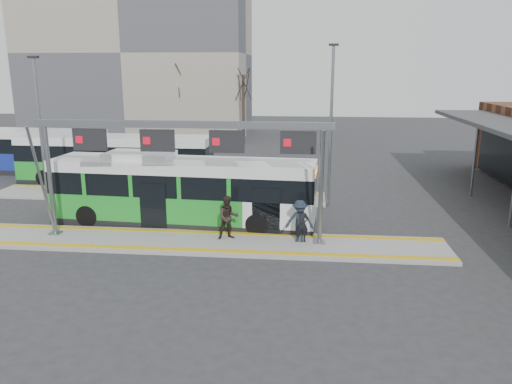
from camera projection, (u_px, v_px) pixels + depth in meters
ground at (193, 244)px, 21.93m from camera, size 120.00×120.00×0.00m
platform_main at (193, 242)px, 21.91m from camera, size 22.00×3.00×0.15m
platform_second at (158, 195)px, 30.02m from camera, size 20.00×3.00×0.15m
tactile_main at (193, 240)px, 21.89m from camera, size 22.00×2.65×0.02m
tactile_second at (163, 189)px, 31.11m from camera, size 20.00×0.35×0.02m
gantry at (184, 146)px, 21.16m from camera, size 13.00×1.68×5.20m
apartment_block at (140, 52)px, 55.82m from camera, size 24.50×12.50×18.40m
hero_bus at (183, 192)px, 24.41m from camera, size 13.00×3.54×3.53m
bg_bus_green at (116, 160)px, 33.07m from camera, size 12.76×2.85×3.18m
bg_bus_blue at (24, 151)px, 36.61m from camera, size 12.18×3.26×3.15m
passenger_a at (302, 224)px, 21.60m from camera, size 0.60×0.42×1.59m
passenger_b at (228, 217)px, 21.93m from camera, size 1.14×1.02×1.94m
passenger_c at (300, 221)px, 21.57m from camera, size 1.21×0.71×1.86m
tree_left at (182, 80)px, 50.61m from camera, size 1.40×1.40×8.27m
tree_mid at (243, 85)px, 49.40m from camera, size 1.40×1.40×7.79m
tree_far at (61, 85)px, 54.47m from camera, size 1.40×1.40×7.57m
lamp_west at (41, 133)px, 25.31m from camera, size 0.50×0.25×8.09m
lamp_east at (331, 123)px, 26.86m from camera, size 0.50×0.25×8.74m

